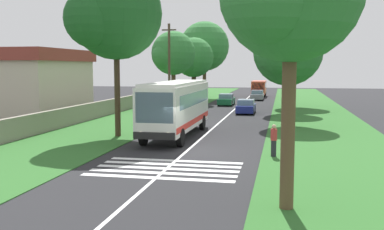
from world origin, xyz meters
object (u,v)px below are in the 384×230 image
at_px(roadside_tree_right_0, 292,46).
at_px(roadside_tree_right_2, 287,53).
at_px(trailing_car_0, 246,107).
at_px(trailing_minibus_0, 259,87).
at_px(trailing_car_2, 257,95).
at_px(roadside_tree_left_1, 115,16).
at_px(roadside_tree_left_2, 204,48).
at_px(utility_pole, 169,68).
at_px(pedestrian, 274,140).
at_px(coach_bus, 177,105).
at_px(roadside_tree_left_3, 193,59).
at_px(trailing_car_1, 226,100).
at_px(roadside_tree_right_3, 283,53).
at_px(roadside_building, 30,82).
at_px(roadside_tree_left_0, 173,54).

distance_m(roadside_tree_right_0, roadside_tree_right_2, 18.07).
bearing_deg(trailing_car_0, trailing_minibus_0, 0.13).
bearing_deg(roadside_tree_right_2, roadside_tree_right_0, -2.25).
distance_m(trailing_car_0, roadside_tree_right_0, 11.89).
height_order(trailing_car_2, roadside_tree_right_2, roadside_tree_right_2).
bearing_deg(roadside_tree_left_1, trailing_car_0, -23.50).
height_order(trailing_car_0, roadside_tree_left_1, roadside_tree_left_1).
height_order(roadside_tree_left_2, utility_pole, roadside_tree_left_2).
distance_m(trailing_car_2, pedestrian, 41.58).
height_order(trailing_car_0, roadside_tree_right_2, roadside_tree_right_2).
height_order(trailing_minibus_0, roadside_tree_left_1, roadside_tree_left_1).
xyz_separation_m(coach_bus, trailing_car_2, (35.50, -3.50, -1.48)).
height_order(trailing_car_2, roadside_tree_left_3, roadside_tree_left_3).
bearing_deg(roadside_tree_right_2, trailing_car_1, 20.85).
bearing_deg(trailing_car_1, coach_bus, 179.51).
bearing_deg(roadside_tree_right_3, roadside_tree_left_1, 148.74).
distance_m(trailing_car_1, pedestrian, 32.36).
relative_size(trailing_car_0, roadside_building, 0.37).
bearing_deg(roadside_tree_right_2, trailing_car_2, 7.62).
bearing_deg(pedestrian, roadside_tree_left_3, 18.19).
height_order(trailing_minibus_0, roadside_tree_left_3, roadside_tree_left_3).
bearing_deg(roadside_tree_right_2, trailing_car_0, 22.94).
relative_size(roadside_tree_right_0, roadside_building, 0.87).
distance_m(coach_bus, roadside_tree_left_0, 17.96).
xyz_separation_m(roadside_tree_left_2, roadside_tree_left_3, (-8.27, -0.02, -1.76)).
xyz_separation_m(trailing_car_0, roadside_tree_right_3, (1.10, -3.62, 5.47)).
distance_m(trailing_car_1, roadside_tree_left_3, 7.12).
distance_m(trailing_car_0, roadside_building, 21.55).
bearing_deg(coach_bus, pedestrian, -131.91).
bearing_deg(pedestrian, roadside_tree_right_2, -2.82).
bearing_deg(utility_pole, trailing_car_0, -62.80).
xyz_separation_m(roadside_tree_left_0, roadside_tree_right_2, (-9.75, -11.69, -0.18)).
bearing_deg(roadside_tree_left_2, trailing_car_2, -92.56).
xyz_separation_m(roadside_tree_left_2, pedestrian, (-41.81, -11.04, -6.64)).
xyz_separation_m(roadside_tree_left_3, roadside_tree_right_3, (-10.10, -11.41, 0.36)).
height_order(trailing_car_2, pedestrian, pedestrian).
xyz_separation_m(trailing_car_2, roadside_tree_left_3, (-7.92, 7.88, 5.12)).
bearing_deg(roadside_building, trailing_car_2, -39.16).
bearing_deg(trailing_car_0, roadside_tree_left_1, 156.50).
distance_m(trailing_minibus_0, roadside_tree_left_1, 44.71).
relative_size(roadside_tree_right_2, roadside_building, 0.75).
distance_m(trailing_car_2, roadside_tree_right_0, 12.97).
xyz_separation_m(trailing_car_2, trailing_minibus_0, (7.34, 0.16, 0.88)).
xyz_separation_m(trailing_car_1, roadside_tree_left_1, (-26.52, 4.28, 7.42)).
relative_size(utility_pole, pedestrian, 5.22).
height_order(roadside_tree_right_2, roadside_building, roadside_tree_right_2).
distance_m(roadside_tree_left_1, roadside_tree_right_2, 14.04).
bearing_deg(trailing_car_0, roadside_building, 106.73).
xyz_separation_m(roadside_tree_left_0, utility_pole, (-4.25, -0.65, -1.45)).
xyz_separation_m(trailing_minibus_0, roadside_tree_right_3, (-25.36, -3.68, 4.60)).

